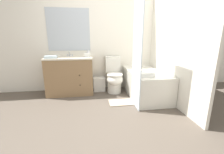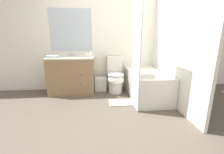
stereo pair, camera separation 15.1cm
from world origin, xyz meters
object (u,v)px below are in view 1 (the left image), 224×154
(vanity_cabinet, at_px, (70,75))
(tissue_box, at_px, (87,55))
(bathtub, at_px, (145,84))
(hand_towel_folded, at_px, (51,57))
(wastebasket, at_px, (99,84))
(sink_faucet, at_px, (70,55))
(toilet, at_px, (114,77))
(bath_mat, at_px, (122,102))
(bath_towel_folded, at_px, (145,74))
(soap_dispenser, at_px, (88,54))

(vanity_cabinet, relative_size, tissue_box, 7.82)
(bathtub, xyz_separation_m, hand_towel_folded, (-1.97, 0.29, 0.58))
(wastebasket, bearing_deg, bathtub, -26.92)
(sink_faucet, bearing_deg, toilet, -13.53)
(bathtub, bearing_deg, toilet, 151.40)
(wastebasket, height_order, tissue_box, tissue_box)
(bathtub, height_order, bath_mat, bathtub)
(tissue_box, distance_m, bath_towel_folded, 1.38)
(toilet, xyz_separation_m, soap_dispenser, (-0.57, 0.08, 0.53))
(vanity_cabinet, relative_size, wastebasket, 3.18)
(hand_towel_folded, xyz_separation_m, bath_mat, (1.39, -0.59, -0.85))
(toilet, bearing_deg, wastebasket, 156.32)
(soap_dispenser, bearing_deg, hand_towel_folded, -169.83)
(toilet, relative_size, bathtub, 0.61)
(vanity_cabinet, height_order, tissue_box, tissue_box)
(soap_dispenser, relative_size, bath_mat, 0.30)
(vanity_cabinet, relative_size, bathtub, 0.75)
(vanity_cabinet, distance_m, soap_dispenser, 0.64)
(vanity_cabinet, relative_size, toilet, 1.24)
(wastebasket, distance_m, tissue_box, 0.76)
(toilet, relative_size, soap_dispenser, 5.40)
(bathtub, distance_m, bath_towel_folded, 0.54)
(toilet, height_order, bath_towel_folded, toilet)
(tissue_box, bearing_deg, sink_faucet, 161.06)
(wastebasket, bearing_deg, sink_faucet, 172.18)
(soap_dispenser, relative_size, bath_towel_folded, 0.55)
(tissue_box, xyz_separation_m, bath_mat, (0.64, -0.74, -0.87))
(vanity_cabinet, xyz_separation_m, bath_towel_folded, (1.45, -0.82, 0.17))
(bathtub, height_order, hand_towel_folded, hand_towel_folded)
(toilet, height_order, tissue_box, tissue_box)
(vanity_cabinet, xyz_separation_m, sink_faucet, (-0.00, 0.17, 0.44))
(bathtub, relative_size, tissue_box, 10.42)
(bathtub, relative_size, hand_towel_folded, 5.76)
(bath_mat, bearing_deg, sink_faucet, 139.75)
(wastebasket, relative_size, tissue_box, 2.46)
(hand_towel_folded, bearing_deg, vanity_cabinet, 18.92)
(sink_faucet, distance_m, wastebasket, 0.96)
(sink_faucet, xyz_separation_m, bath_towel_folded, (1.45, -0.99, -0.28))
(toilet, distance_m, bathtub, 0.72)
(wastebasket, relative_size, soap_dispenser, 2.11)
(bathtub, distance_m, soap_dispenser, 1.41)
(soap_dispenser, distance_m, bath_mat, 1.30)
(wastebasket, distance_m, bath_mat, 0.90)
(tissue_box, height_order, bath_towel_folded, tissue_box)
(vanity_cabinet, height_order, bathtub, vanity_cabinet)
(hand_towel_folded, bearing_deg, bath_towel_folded, -21.14)
(toilet, bearing_deg, hand_towel_folded, -177.63)
(sink_faucet, height_order, tissue_box, sink_faucet)
(toilet, xyz_separation_m, bath_towel_folded, (0.46, -0.75, 0.23))
(soap_dispenser, distance_m, hand_towel_folded, 0.79)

